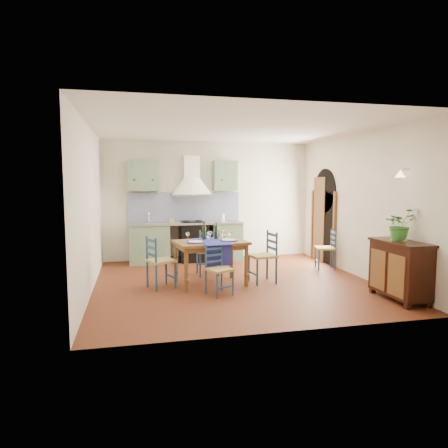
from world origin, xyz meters
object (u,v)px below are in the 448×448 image
at_px(dining_table, 211,246).
at_px(chair_near, 218,270).
at_px(potted_plant, 400,224).
at_px(sideboard, 400,268).

xyz_separation_m(dining_table, chair_near, (0.00, -0.63, -0.29)).
distance_m(dining_table, potted_plant, 3.15).
distance_m(sideboard, potted_plant, 0.68).
height_order(dining_table, potted_plant, potted_plant).
relative_size(dining_table, sideboard, 1.30).
distance_m(chair_near, potted_plant, 2.96).
bearing_deg(sideboard, chair_near, 160.93).
bearing_deg(chair_near, sideboard, -19.07).
bearing_deg(dining_table, sideboard, -30.09).
bearing_deg(sideboard, potted_plant, 81.46).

